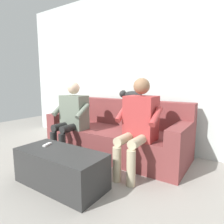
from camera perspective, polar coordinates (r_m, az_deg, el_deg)
The scene contains 8 objects.
ground_plane at distance 2.62m, azimuth -7.47°, elevation -16.65°, with size 8.00×8.00×0.00m, color gray.
back_wall at distance 3.44m, azimuth 6.42°, elevation 12.46°, with size 5.07×0.06×2.69m, color silver.
couch at distance 3.09m, azimuth 1.67°, elevation -6.80°, with size 2.17×0.88×0.84m.
coffee_table at distance 2.27m, azimuth -14.87°, elevation -15.68°, with size 1.03×0.47×0.39m.
person_left_seated at distance 2.39m, azimuth 7.85°, elevation -2.72°, with size 0.52×0.61×1.17m.
person_right_seated at distance 3.02m, azimuth -11.83°, elevation -0.88°, with size 0.57×0.51×1.13m.
cat_on_backrest at distance 3.20m, azimuth 5.51°, elevation 4.99°, with size 0.56×0.12×0.16m.
remote_white at distance 2.43m, azimuth -18.56°, elevation -9.06°, with size 0.13×0.04×0.02m, color white.
Camera 1 is at (-1.57, 2.38, 1.12)m, focal length 31.04 mm.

